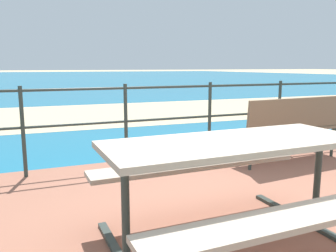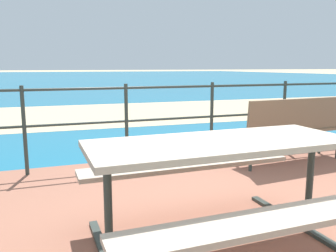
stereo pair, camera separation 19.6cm
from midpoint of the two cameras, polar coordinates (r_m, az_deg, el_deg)
The scene contains 7 objects.
ground_plane at distance 2.77m, azimuth 18.43°, elevation -18.73°, with size 240.00×240.00×0.00m, color tan.
patio_paving at distance 2.75m, azimuth 18.46°, elevation -18.18°, with size 6.40×5.20×0.06m, color #935B47.
sea_water at distance 41.86m, azimuth -20.45°, elevation 7.37°, with size 90.00×90.00×0.01m, color #196B8E.
beach_strip at distance 9.76m, azimuth -12.62°, elevation 1.91°, with size 54.00×4.79×0.01m, color tan.
picnic_table at distance 2.35m, azimuth 8.44°, elevation -6.66°, with size 1.76×1.38×0.76m.
park_bench at distance 4.75m, azimuth 18.42°, elevation 0.45°, with size 1.62×0.53×0.85m.
railing_fence at distance 4.52m, azimuth -0.95°, elevation 2.19°, with size 5.94×0.04×1.03m.
Camera 1 is at (-1.74, -1.77, 1.30)m, focal length 37.27 mm.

